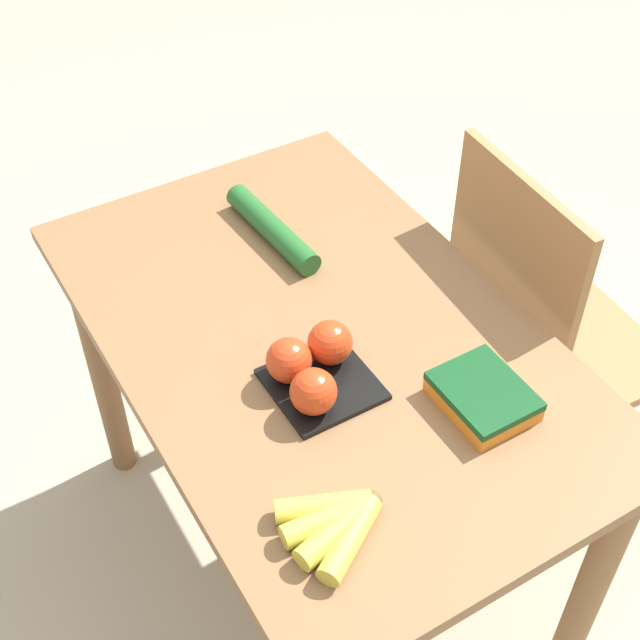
{
  "coord_description": "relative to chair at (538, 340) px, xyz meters",
  "views": [
    {
      "loc": [
        0.97,
        -0.58,
        1.89
      ],
      "look_at": [
        0.0,
        0.0,
        0.79
      ],
      "focal_mm": 50.0,
      "sensor_mm": 36.0,
      "label": 1
    }
  ],
  "objects": [
    {
      "name": "carrot_bag",
      "position": [
        0.25,
        -0.4,
        0.3
      ],
      "size": [
        0.16,
        0.13,
        0.04
      ],
      "color": "orange",
      "rests_on": "dining_table"
    },
    {
      "name": "chair",
      "position": [
        0.0,
        0.0,
        0.0
      ],
      "size": [
        0.44,
        0.43,
        0.95
      ],
      "rotation": [
        0.0,
        0.0,
        3.08
      ],
      "color": "#A87547",
      "rests_on": "ground_plane"
    },
    {
      "name": "tomato_pack",
      "position": [
        0.07,
        -0.62,
        0.31
      ],
      "size": [
        0.17,
        0.17,
        0.09
      ],
      "color": "black",
      "rests_on": "dining_table"
    },
    {
      "name": "banana_bunch",
      "position": [
        0.33,
        -0.73,
        0.29
      ],
      "size": [
        0.16,
        0.16,
        0.04
      ],
      "color": "brown",
      "rests_on": "dining_table"
    },
    {
      "name": "dining_table",
      "position": [
        -0.04,
        -0.54,
        0.14
      ],
      "size": [
        1.12,
        0.71,
        0.76
      ],
      "color": "olive",
      "rests_on": "ground_plane"
    },
    {
      "name": "ground_plane",
      "position": [
        -0.04,
        -0.54,
        -0.48
      ],
      "size": [
        12.0,
        12.0,
        0.0
      ],
      "primitive_type": "plane",
      "color": "#B7A88E"
    },
    {
      "name": "cucumber_near",
      "position": [
        -0.31,
        -0.49,
        0.3
      ],
      "size": [
        0.28,
        0.07,
        0.05
      ],
      "color": "#236028",
      "rests_on": "dining_table"
    }
  ]
}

